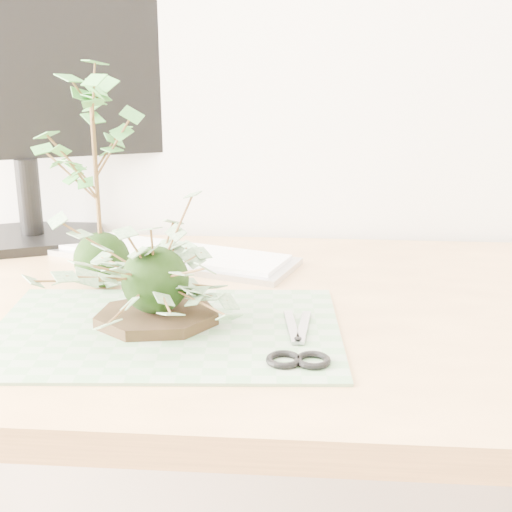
{
  "coord_description": "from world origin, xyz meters",
  "views": [
    {
      "loc": [
        0.07,
        0.29,
        1.11
      ],
      "look_at": [
        0.0,
        1.14,
        0.84
      ],
      "focal_mm": 50.0,
      "sensor_mm": 36.0,
      "label": 1
    }
  ],
  "objects_px": {
    "monitor": "(18,61)",
    "ivy_kokedama": "(154,249)",
    "maple_kokedama": "(93,123)",
    "desk": "(199,359)",
    "keyboard": "(168,254)"
  },
  "relations": [
    {
      "from": "ivy_kokedama",
      "to": "keyboard",
      "type": "xyz_separation_m",
      "value": [
        -0.04,
        0.29,
        -0.1
      ]
    },
    {
      "from": "keyboard",
      "to": "monitor",
      "type": "bearing_deg",
      "value": -179.92
    },
    {
      "from": "desk",
      "to": "ivy_kokedama",
      "type": "xyz_separation_m",
      "value": [
        -0.04,
        -0.09,
        0.19
      ]
    },
    {
      "from": "ivy_kokedama",
      "to": "keyboard",
      "type": "relative_size",
      "value": 0.68
    },
    {
      "from": "maple_kokedama",
      "to": "keyboard",
      "type": "xyz_separation_m",
      "value": [
        0.07,
        0.14,
        -0.24
      ]
    },
    {
      "from": "desk",
      "to": "keyboard",
      "type": "height_order",
      "value": "keyboard"
    },
    {
      "from": "monitor",
      "to": "ivy_kokedama",
      "type": "bearing_deg",
      "value": -72.99
    },
    {
      "from": "maple_kokedama",
      "to": "monitor",
      "type": "relative_size",
      "value": 0.59
    },
    {
      "from": "desk",
      "to": "monitor",
      "type": "bearing_deg",
      "value": 140.02
    },
    {
      "from": "ivy_kokedama",
      "to": "maple_kokedama",
      "type": "bearing_deg",
      "value": 128.1
    },
    {
      "from": "ivy_kokedama",
      "to": "keyboard",
      "type": "distance_m",
      "value": 0.31
    },
    {
      "from": "maple_kokedama",
      "to": "keyboard",
      "type": "distance_m",
      "value": 0.29
    },
    {
      "from": "maple_kokedama",
      "to": "desk",
      "type": "bearing_deg",
      "value": -21.15
    },
    {
      "from": "maple_kokedama",
      "to": "keyboard",
      "type": "height_order",
      "value": "maple_kokedama"
    },
    {
      "from": "desk",
      "to": "ivy_kokedama",
      "type": "height_order",
      "value": "ivy_kokedama"
    }
  ]
}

